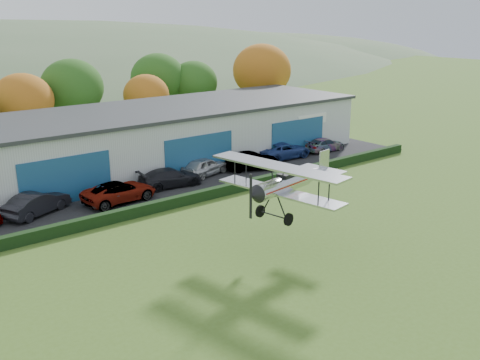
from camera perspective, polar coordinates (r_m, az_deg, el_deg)
ground at (r=30.05m, az=12.23°, el=-10.46°), size 300.00×300.00×0.00m
apron at (r=46.58m, az=-5.56°, el=-0.17°), size 48.00×9.00×0.05m
hedge at (r=42.70m, az=-2.03°, el=-1.16°), size 46.00×0.60×0.80m
hangar at (r=52.70m, az=-8.00°, el=4.70°), size 40.60×12.60×5.30m
tree_belt at (r=61.69m, az=-17.60°, el=8.63°), size 75.70×13.22×10.12m
car_1 at (r=41.08m, az=-20.44°, el=-2.29°), size 5.26×3.67×1.64m
car_2 at (r=42.10m, az=-12.49°, el=-1.20°), size 5.87×3.08×1.58m
car_3 at (r=45.15m, az=-7.30°, el=0.27°), size 5.55×2.86×1.54m
car_4 at (r=47.99m, az=-3.71°, el=1.43°), size 5.11×3.05×1.63m
car_5 at (r=49.58m, az=1.32°, el=1.97°), size 5.25×3.58×1.64m
car_6 at (r=53.89m, az=4.60°, el=3.10°), size 5.82×2.90×1.58m
car_7 at (r=57.31m, az=8.86°, el=3.67°), size 4.71×1.95×1.36m
biplane at (r=31.88m, az=5.14°, el=-0.07°), size 7.72×8.83×3.28m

